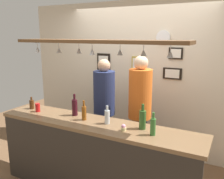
{
  "coord_description": "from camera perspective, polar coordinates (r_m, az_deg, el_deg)",
  "views": [
    {
      "loc": [
        1.5,
        -2.77,
        2.04
      ],
      "look_at": [
        0.0,
        0.1,
        1.3
      ],
      "focal_mm": 38.63,
      "sensor_mm": 36.0,
      "label": 1
    }
  ],
  "objects": [
    {
      "name": "hanging_wineglass_right",
      "position": [
        2.7,
        7.49,
        8.73
      ],
      "size": [
        0.07,
        0.07,
        0.13
      ],
      "color": "silver",
      "rests_on": "overhead_glass_rack"
    },
    {
      "name": "person_middle_orange_shirt",
      "position": [
        3.56,
        6.64,
        -3.16
      ],
      "size": [
        0.34,
        0.34,
        1.75
      ],
      "color": "#2D334C",
      "rests_on": "ground_plane"
    },
    {
      "name": "overhead_glass_rack",
      "position": [
        2.89,
        -3.75,
        11.29
      ],
      "size": [
        2.2,
        0.36,
        0.04
      ],
      "primitive_type": "cube",
      "color": "brown"
    },
    {
      "name": "picture_frame_upper_small",
      "position": [
        3.94,
        14.83,
        8.26
      ],
      "size": [
        0.22,
        0.02,
        0.18
      ],
      "color": "black",
      "rests_on": "back_wall"
    },
    {
      "name": "ground_plane",
      "position": [
        3.75,
        -0.75,
        -20.05
      ],
      "size": [
        8.0,
        8.0,
        0.0
      ],
      "primitive_type": "plane",
      "color": "brown"
    },
    {
      "name": "hanging_wineglass_center_left",
      "position": [
        3.11,
        -7.82,
        9.25
      ],
      "size": [
        0.07,
        0.07,
        0.13
      ],
      "color": "silver",
      "rests_on": "overhead_glass_rack"
    },
    {
      "name": "hanging_wineglass_left",
      "position": [
        3.24,
        -12.43,
        9.21
      ],
      "size": [
        0.07,
        0.07,
        0.13
      ],
      "color": "silver",
      "rests_on": "overhead_glass_rack"
    },
    {
      "name": "wall_clock",
      "position": [
        3.97,
        12.04,
        12.0
      ],
      "size": [
        0.22,
        0.03,
        0.22
      ],
      "primitive_type": "cylinder",
      "rotation": [
        1.57,
        0.0,
        0.0
      ],
      "color": "white",
      "rests_on": "back_wall"
    },
    {
      "name": "hanging_wineglass_center",
      "position": [
        2.85,
        -4.7,
        9.0
      ],
      "size": [
        0.07,
        0.07,
        0.13
      ],
      "color": "silver",
      "rests_on": "overhead_glass_rack"
    },
    {
      "name": "bottle_champagne_green",
      "position": [
        2.84,
        7.24,
        -6.98
      ],
      "size": [
        0.08,
        0.08,
        0.3
      ],
      "color": "#2D5623",
      "rests_on": "bar_counter"
    },
    {
      "name": "bottle_beer_green_import",
      "position": [
        2.69,
        9.68,
        -8.55
      ],
      "size": [
        0.06,
        0.06,
        0.26
      ],
      "color": "#336B2D",
      "rests_on": "bar_counter"
    },
    {
      "name": "bottle_beer_amber_tall",
      "position": [
        3.13,
        -6.64,
        -5.42
      ],
      "size": [
        0.06,
        0.06,
        0.26
      ],
      "color": "brown",
      "rests_on": "bar_counter"
    },
    {
      "name": "drink_can",
      "position": [
        3.6,
        -17.18,
        -4.1
      ],
      "size": [
        0.07,
        0.07,
        0.12
      ],
      "primitive_type": "cylinder",
      "color": "red",
      "rests_on": "bar_counter"
    },
    {
      "name": "picture_frame_caricature",
      "position": [
        4.43,
        -2.01,
        6.32
      ],
      "size": [
        0.26,
        0.02,
        0.34
      ],
      "color": "black",
      "rests_on": "back_wall"
    },
    {
      "name": "bar_counter",
      "position": [
        3.05,
        -5.4,
        -14.16
      ],
      "size": [
        2.7,
        0.55,
        0.96
      ],
      "color": "brown",
      "rests_on": "ground_plane"
    },
    {
      "name": "picture_frame_lower_pair",
      "position": [
        3.98,
        14.08,
        3.68
      ],
      "size": [
        0.3,
        0.02,
        0.18
      ],
      "color": "black",
      "rests_on": "back_wall"
    },
    {
      "name": "cupcake",
      "position": [
        2.79,
        2.75,
        -9.01
      ],
      "size": [
        0.06,
        0.06,
        0.08
      ],
      "color": "beige",
      "rests_on": "bar_counter"
    },
    {
      "name": "bottle_beer_brown_stubby",
      "position": [
        3.77,
        -18.46,
        -3.29
      ],
      "size": [
        0.07,
        0.07,
        0.18
      ],
      "color": "#512D14",
      "rests_on": "bar_counter"
    },
    {
      "name": "person_left_navy_shirt",
      "position": [
        3.83,
        -1.85,
        -2.75
      ],
      "size": [
        0.34,
        0.34,
        1.68
      ],
      "color": "#2D334C",
      "rests_on": "ground_plane"
    },
    {
      "name": "back_wall",
      "position": [
        4.22,
        6.32,
        2.68
      ],
      "size": [
        4.4,
        0.06,
        2.6
      ],
      "primitive_type": "cube",
      "color": "beige",
      "rests_on": "ground_plane"
    },
    {
      "name": "hanging_wineglass_far_right",
      "position": [
        2.55,
        13.64,
        8.24
      ],
      "size": [
        0.07,
        0.07,
        0.13
      ],
      "color": "silver",
      "rests_on": "overhead_glass_rack"
    },
    {
      "name": "bottle_wine_dark_red",
      "position": [
        3.31,
        -8.83,
        -4.11
      ],
      "size": [
        0.08,
        0.08,
        0.3
      ],
      "color": "#380F19",
      "rests_on": "bar_counter"
    },
    {
      "name": "picture_frame_crest",
      "position": [
        4.15,
        5.85,
        6.01
      ],
      "size": [
        0.18,
        0.02,
        0.26
      ],
      "color": "#B29338",
      "rests_on": "back_wall"
    },
    {
      "name": "bottle_soda_clear",
      "position": [
        2.98,
        -1.14,
        -6.41
      ],
      "size": [
        0.06,
        0.06,
        0.23
      ],
      "color": "silver",
      "rests_on": "bar_counter"
    },
    {
      "name": "hanging_wineglass_far_left",
      "position": [
        3.39,
        -17.22,
        9.08
      ],
      "size": [
        0.07,
        0.07,
        0.13
      ],
      "color": "silver",
      "rests_on": "overhead_glass_rack"
    },
    {
      "name": "hanging_wineglass_center_right",
      "position": [
        2.8,
        1.9,
        8.97
      ],
      "size": [
        0.07,
        0.07,
        0.13
      ],
      "color": "silver",
      "rests_on": "overhead_glass_rack"
    }
  ]
}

